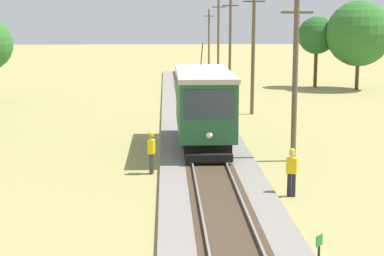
% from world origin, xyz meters
% --- Properties ---
extents(red_tram, '(2.60, 8.54, 4.79)m').
position_xyz_m(red_tram, '(0.00, 18.71, 2.19)').
color(red_tram, '#235633').
rests_on(red_tram, rail_right).
extents(utility_pole_near_tram, '(1.40, 0.32, 7.48)m').
position_xyz_m(utility_pole_near_tram, '(3.87, 15.98, 3.84)').
color(utility_pole_near_tram, brown).
rests_on(utility_pole_near_tram, ground).
extents(utility_pole_mid, '(1.40, 0.55, 8.32)m').
position_xyz_m(utility_pole_mid, '(3.87, 29.40, 4.26)').
color(utility_pole_mid, brown).
rests_on(utility_pole_mid, ground).
extents(utility_pole_far, '(1.40, 0.66, 8.25)m').
position_xyz_m(utility_pole_far, '(3.87, 44.08, 4.22)').
color(utility_pole_far, brown).
rests_on(utility_pole_far, ground).
extents(utility_pole_distant, '(1.40, 0.29, 8.28)m').
position_xyz_m(utility_pole_distant, '(3.87, 56.46, 4.24)').
color(utility_pole_distant, brown).
rests_on(utility_pole_distant, ground).
extents(utility_pole_horizon, '(1.40, 0.58, 7.17)m').
position_xyz_m(utility_pole_horizon, '(3.87, 71.02, 3.68)').
color(utility_pole_horizon, brown).
rests_on(utility_pole_horizon, ground).
extents(trackside_signal_marker, '(0.21, 0.21, 1.18)m').
position_xyz_m(trackside_signal_marker, '(1.89, 3.02, 0.67)').
color(trackside_signal_marker, black).
rests_on(trackside_signal_marker, ground).
extents(track_worker, '(0.44, 0.36, 1.78)m').
position_xyz_m(track_worker, '(2.68, 10.36, 0.98)').
color(track_worker, black).
rests_on(track_worker, ground).
extents(second_worker, '(0.32, 0.42, 1.78)m').
position_xyz_m(second_worker, '(-2.44, 13.87, 0.98)').
color(second_worker, '#38332D').
rests_on(second_worker, ground).
extents(tree_left_near, '(3.34, 3.34, 6.35)m').
position_xyz_m(tree_left_near, '(11.69, 44.83, 4.65)').
color(tree_left_near, '#4C3823').
rests_on(tree_left_near, ground).
extents(tree_horizon, '(5.67, 5.67, 7.72)m').
position_xyz_m(tree_horizon, '(14.93, 42.94, 4.88)').
color(tree_horizon, '#4C3823').
rests_on(tree_horizon, ground).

